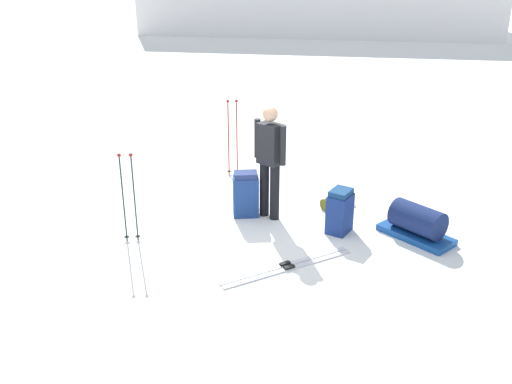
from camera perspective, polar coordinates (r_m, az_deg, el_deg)
ground_plane at (r=8.47m, az=0.00°, el=-4.35°), size 80.00×80.00×0.00m
skier_standing at (r=8.72m, az=1.31°, el=3.34°), size 0.50×0.36×1.70m
ski_pair_near at (r=7.77m, az=2.95°, el=-7.05°), size 1.53×1.34×0.05m
backpack_large_dark at (r=8.59m, az=7.90°, el=-1.83°), size 0.39×0.43×0.65m
backpack_bright at (r=9.00m, az=-0.97°, el=-0.23°), size 0.43×0.35×0.69m
ski_poles_planted_near at (r=8.28m, az=-11.93°, el=-0.12°), size 0.21×0.11×1.28m
ski_poles_planted_far at (r=10.42m, az=-2.21°, el=5.49°), size 0.21×0.11×1.34m
gear_sled at (r=8.67m, az=14.93°, el=-2.85°), size 1.10×0.99×0.49m
sleeping_mat_rolled at (r=9.48m, az=7.63°, el=-0.83°), size 0.51×0.52×0.18m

